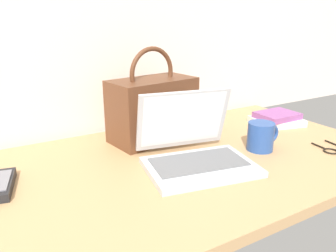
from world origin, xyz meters
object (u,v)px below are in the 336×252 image
Objects in this scene: laptop at (194,149)px; coffee_mug at (261,136)px; handbag at (153,108)px; book_stack at (277,119)px; remote_control_near at (3,184)px.

coffee_mug is (0.26, -0.02, 0.00)m from laptop.
handbag reaches higher than book_stack.
handbag reaches higher than remote_control_near.
laptop is 0.53m from remote_control_near.
coffee_mug reaches higher than remote_control_near.
handbag is (-0.00, 0.25, 0.07)m from laptop.
handbag is at bearing 168.25° from book_stack.
handbag is 0.54m from book_stack.
coffee_mug is at bearing -4.73° from laptop.
coffee_mug is 0.78m from remote_control_near.
book_stack is (1.03, 0.02, 0.01)m from remote_control_near.
laptop reaches higher than book_stack.
coffee_mug is at bearing -46.47° from handbag.
book_stack is at bearing 1.32° from remote_control_near.
book_stack is at bearing 15.70° from laptop.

